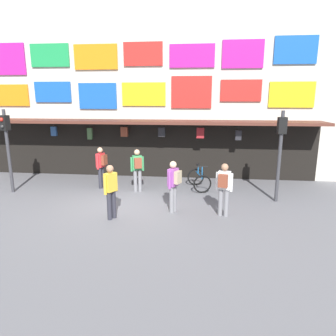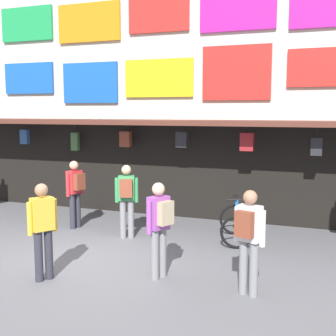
% 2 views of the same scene
% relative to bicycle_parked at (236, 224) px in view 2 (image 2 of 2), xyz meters
% --- Properties ---
extents(ground_plane, '(80.00, 80.00, 0.00)m').
position_rel_bicycle_parked_xyz_m(ground_plane, '(-2.53, -2.21, -0.39)').
color(ground_plane, slate).
extents(shopfront, '(18.00, 2.60, 8.00)m').
position_rel_bicycle_parked_xyz_m(shopfront, '(-2.54, 2.36, 3.57)').
color(shopfront, beige).
rests_on(shopfront, ground).
extents(bicycle_parked, '(0.99, 1.30, 1.05)m').
position_rel_bicycle_parked_xyz_m(bicycle_parked, '(0.00, 0.00, 0.00)').
color(bicycle_parked, black).
rests_on(bicycle_parked, ground).
extents(pedestrian_in_white, '(0.51, 0.43, 1.68)m').
position_rel_bicycle_parked_xyz_m(pedestrian_in_white, '(0.78, -2.82, 0.59)').
color(pedestrian_in_white, gray).
rests_on(pedestrian_in_white, ground).
extents(pedestrian_in_red, '(0.50, 0.44, 1.68)m').
position_rel_bicycle_parked_xyz_m(pedestrian_in_red, '(-2.39, -0.62, 0.59)').
color(pedestrian_in_red, gray).
rests_on(pedestrian_in_red, ground).
extents(pedestrian_in_purple, '(0.42, 0.52, 1.68)m').
position_rel_bicycle_parked_xyz_m(pedestrian_in_purple, '(-3.95, -0.27, 0.59)').
color(pedestrian_in_purple, '#2D2D38').
rests_on(pedestrian_in_purple, ground).
extents(pedestrian_in_blue, '(0.45, 0.49, 1.68)m').
position_rel_bicycle_parked_xyz_m(pedestrian_in_blue, '(-0.78, -2.63, 0.59)').
color(pedestrian_in_blue, gray).
rests_on(pedestrian_in_blue, ground).
extents(pedestrian_in_black, '(0.37, 0.47, 1.68)m').
position_rel_bicycle_parked_xyz_m(pedestrian_in_black, '(-2.61, -3.40, 0.55)').
color(pedestrian_in_black, '#2D2D38').
rests_on(pedestrian_in_black, ground).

